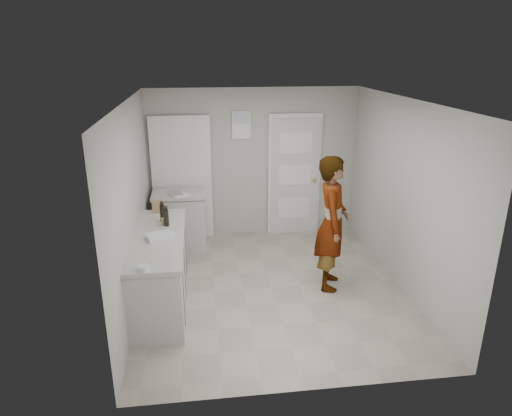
{
  "coord_description": "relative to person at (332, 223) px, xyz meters",
  "views": [
    {
      "loc": [
        -0.91,
        -5.44,
        3.1
      ],
      "look_at": [
        -0.16,
        0.4,
        1.02
      ],
      "focal_mm": 32.0,
      "sensor_mm": 36.0,
      "label": 1
    }
  ],
  "objects": [
    {
      "name": "egg_bowl",
      "position": [
        -2.32,
        -1.08,
        0.04
      ],
      "size": [
        0.13,
        0.13,
        0.05
      ],
      "color": "silver",
      "rests_on": "main_counter"
    },
    {
      "name": "spice_jar",
      "position": [
        -2.2,
        0.21,
        0.06
      ],
      "size": [
        0.05,
        0.05,
        0.08
      ],
      "primitive_type": "cylinder",
      "color": "tan",
      "rests_on": "main_counter"
    },
    {
      "name": "room_shell",
      "position": [
        -0.97,
        1.97,
        0.12
      ],
      "size": [
        4.0,
        4.0,
        4.0
      ],
      "color": "#A6A39D",
      "rests_on": "ground"
    },
    {
      "name": "main_counter",
      "position": [
        -2.25,
        -0.18,
        -0.48
      ],
      "size": [
        0.64,
        1.96,
        0.93
      ],
      "color": "silver",
      "rests_on": "ground"
    },
    {
      "name": "baking_dish",
      "position": [
        -2.2,
        -0.26,
        0.04
      ],
      "size": [
        0.37,
        0.31,
        0.06
      ],
      "rotation": [
        0.0,
        0.0,
        0.33
      ],
      "color": "silver",
      "rests_on": "main_counter"
    },
    {
      "name": "oil_cruet_b",
      "position": [
        -2.21,
        0.32,
        0.15
      ],
      "size": [
        0.06,
        0.06,
        0.28
      ],
      "color": "black",
      "rests_on": "main_counter"
    },
    {
      "name": "person",
      "position": [
        0.0,
        0.0,
        0.0
      ],
      "size": [
        0.6,
        0.76,
        1.82
      ],
      "primitive_type": "imported",
      "rotation": [
        0.0,
        0.0,
        1.3
      ],
      "color": "silver",
      "rests_on": "ground"
    },
    {
      "name": "cake_mix_box",
      "position": [
        -2.31,
        0.67,
        0.11
      ],
      "size": [
        0.12,
        0.07,
        0.19
      ],
      "primitive_type": "cube",
      "rotation": [
        0.0,
        0.0,
        -0.15
      ],
      "color": "#956C4A",
      "rests_on": "main_counter"
    },
    {
      "name": "oil_cruet_a",
      "position": [
        -2.15,
        0.15,
        0.15
      ],
      "size": [
        0.07,
        0.07,
        0.27
      ],
      "color": "black",
      "rests_on": "main_counter"
    },
    {
      "name": "side_counter",
      "position": [
        -2.05,
        1.57,
        -0.48
      ],
      "size": [
        0.84,
        0.61,
        0.93
      ],
      "color": "silver",
      "rests_on": "ground"
    },
    {
      "name": "papers",
      "position": [
        -2.03,
        1.46,
        0.02
      ],
      "size": [
        0.36,
        0.39,
        0.01
      ],
      "primitive_type": "cube",
      "rotation": [
        0.0,
        0.0,
        0.52
      ],
      "color": "white",
      "rests_on": "side_counter"
    },
    {
      "name": "ground",
      "position": [
        -0.8,
        0.02,
        -0.91
      ],
      "size": [
        4.0,
        4.0,
        0.0
      ],
      "primitive_type": "plane",
      "color": "#AEA392",
      "rests_on": "ground"
    }
  ]
}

